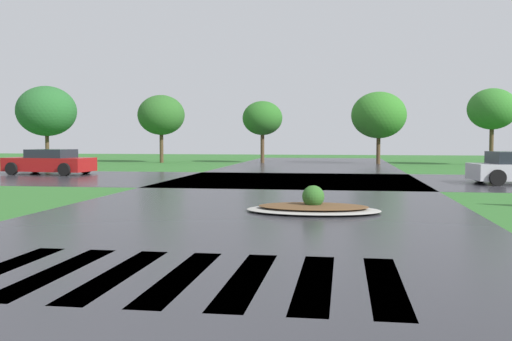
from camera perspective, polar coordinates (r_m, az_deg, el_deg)
asphalt_roadway at (r=13.62m, az=-0.50°, el=-4.63°), size 10.88×80.00×0.01m
asphalt_cross_road at (r=25.55m, az=3.83°, el=-0.93°), size 90.00×9.79×0.01m
crosswalk_stripes at (r=7.96m, az=-7.41°, el=-10.35°), size 5.85×3.13×0.01m
median_island at (r=14.55m, az=5.69°, el=-3.64°), size 3.38×2.01×0.68m
car_white_sedan at (r=31.21m, az=-19.79°, el=0.76°), size 4.60×2.50×1.28m
background_treeline at (r=41.10m, az=3.05°, el=5.81°), size 43.74×6.21×5.70m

